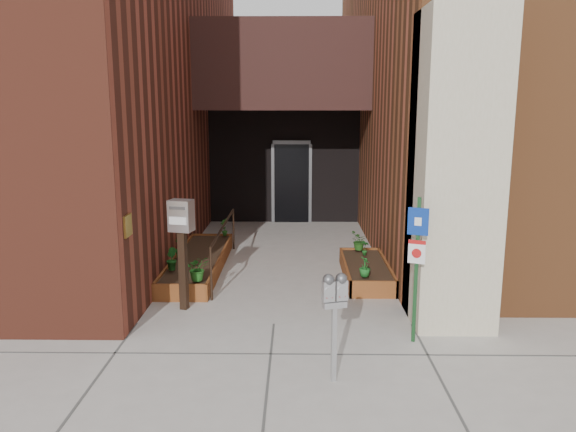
{
  "coord_description": "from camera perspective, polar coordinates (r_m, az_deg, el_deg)",
  "views": [
    {
      "loc": [
        0.32,
        -7.67,
        3.13
      ],
      "look_at": [
        0.18,
        1.8,
        1.24
      ],
      "focal_mm": 35.0,
      "sensor_mm": 36.0,
      "label": 1
    }
  ],
  "objects": [
    {
      "name": "shrub_left_b",
      "position": [
        9.98,
        -11.79,
        -4.29
      ],
      "size": [
        0.29,
        0.29,
        0.39
      ],
      "primitive_type": "imported",
      "rotation": [
        0.0,
        0.0,
        2.07
      ],
      "color": "#165018",
      "rests_on": "planter_left"
    },
    {
      "name": "architecture",
      "position": [
        14.69,
        -1.2,
        18.5
      ],
      "size": [
        20.0,
        14.6,
        10.0
      ],
      "color": "maroon",
      "rests_on": "ground"
    },
    {
      "name": "ground",
      "position": [
        8.29,
        -1.46,
        -10.92
      ],
      "size": [
        80.0,
        80.0,
        0.0
      ],
      "primitive_type": "plane",
      "color": "#9E9991",
      "rests_on": "ground"
    },
    {
      "name": "planter_left",
      "position": [
        10.95,
        -9.06,
        -4.76
      ],
      "size": [
        0.9,
        3.6,
        0.3
      ],
      "color": "brown",
      "rests_on": "ground"
    },
    {
      "name": "shrub_left_c",
      "position": [
        10.73,
        -10.82,
        -3.16
      ],
      "size": [
        0.26,
        0.26,
        0.39
      ],
      "primitive_type": "imported",
      "rotation": [
        0.0,
        0.0,
        3.35
      ],
      "color": "#1D5D1A",
      "rests_on": "planter_left"
    },
    {
      "name": "shrub_right_c",
      "position": [
        11.16,
        7.23,
        -2.53
      ],
      "size": [
        0.45,
        0.45,
        0.37
      ],
      "primitive_type": "imported",
      "rotation": [
        0.0,
        0.0,
        4.26
      ],
      "color": "#215217",
      "rests_on": "planter_right"
    },
    {
      "name": "shrub_right_a",
      "position": [
        9.49,
        7.82,
        -5.12
      ],
      "size": [
        0.2,
        0.2,
        0.34
      ],
      "primitive_type": "imported",
      "rotation": [
        0.0,
        0.0,
        1.53
      ],
      "color": "#1B6020",
      "rests_on": "planter_right"
    },
    {
      "name": "shrub_left_a",
      "position": [
        9.3,
        -9.16,
        -5.27
      ],
      "size": [
        0.47,
        0.47,
        0.41
      ],
      "primitive_type": "imported",
      "rotation": [
        0.0,
        0.0,
        0.35
      ],
      "color": "#20601B",
      "rests_on": "planter_left"
    },
    {
      "name": "sign_post",
      "position": [
        7.51,
        12.96,
        -3.85
      ],
      "size": [
        0.25,
        0.12,
        1.97
      ],
      "color": "#163E1D",
      "rests_on": "ground"
    },
    {
      "name": "handrail",
      "position": [
        10.68,
        -6.56,
        -1.71
      ],
      "size": [
        0.04,
        3.34,
        0.9
      ],
      "color": "black",
      "rests_on": "ground"
    },
    {
      "name": "parking_meter",
      "position": [
        6.37,
        4.76,
        -8.34
      ],
      "size": [
        0.3,
        0.18,
        1.29
      ],
      "color": "#A3A3A6",
      "rests_on": "ground"
    },
    {
      "name": "payment_dropbox",
      "position": [
        8.66,
        -10.74,
        -1.52
      ],
      "size": [
        0.39,
        0.33,
        1.72
      ],
      "color": "black",
      "rests_on": "ground"
    },
    {
      "name": "shrub_left_d",
      "position": [
        12.35,
        -6.49,
        -1.13
      ],
      "size": [
        0.29,
        0.29,
        0.39
      ],
      "primitive_type": "imported",
      "rotation": [
        0.0,
        0.0,
        5.37
      ],
      "color": "#215A19",
      "rests_on": "planter_left"
    },
    {
      "name": "shrub_right_b",
      "position": [
        10.8,
        7.82,
        -3.21
      ],
      "size": [
        0.22,
        0.22,
        0.3
      ],
      "primitive_type": "imported",
      "rotation": [
        0.0,
        0.0,
        2.46
      ],
      "color": "#1A5E1D",
      "rests_on": "planter_right"
    },
    {
      "name": "planter_right",
      "position": [
        10.39,
        7.92,
        -5.61
      ],
      "size": [
        0.8,
        2.2,
        0.3
      ],
      "color": "brown",
      "rests_on": "ground"
    }
  ]
}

